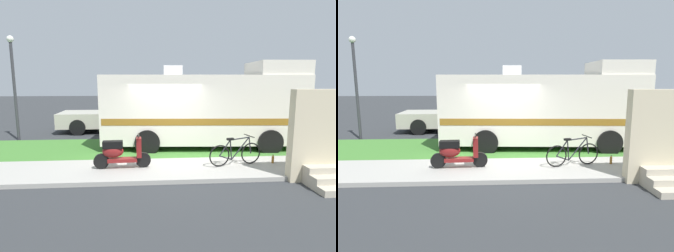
% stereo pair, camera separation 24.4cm
% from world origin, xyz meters
% --- Properties ---
extents(ground_plane, '(80.00, 80.00, 0.00)m').
position_xyz_m(ground_plane, '(0.00, 0.00, 0.00)').
color(ground_plane, '#2D3033').
extents(sidewalk, '(24.00, 2.00, 0.12)m').
position_xyz_m(sidewalk, '(0.00, -1.20, 0.06)').
color(sidewalk, '#9E9B93').
rests_on(sidewalk, ground).
extents(grass_strip, '(24.00, 3.40, 0.08)m').
position_xyz_m(grass_strip, '(0.00, 1.50, 0.04)').
color(grass_strip, '#3D752D').
rests_on(grass_strip, ground).
extents(motorhome_rv, '(7.61, 2.91, 3.32)m').
position_xyz_m(motorhome_rv, '(1.62, 1.74, 1.57)').
color(motorhome_rv, silver).
rests_on(motorhome_rv, ground).
extents(scooter, '(1.63, 0.50, 0.97)m').
position_xyz_m(scooter, '(-1.41, -1.10, 0.58)').
color(scooter, black).
rests_on(scooter, ground).
extents(bicycle, '(1.66, 0.55, 0.88)m').
position_xyz_m(bicycle, '(1.98, -1.09, 0.49)').
color(bicycle, black).
rests_on(bicycle, ground).
extents(pickup_truck_near, '(5.10, 2.33, 1.73)m').
position_xyz_m(pickup_truck_near, '(-1.98, 5.62, 0.93)').
color(pickup_truck_near, '#B7B29E').
rests_on(pickup_truck_near, ground).
extents(porch_steps, '(2.00, 1.26, 2.40)m').
position_xyz_m(porch_steps, '(4.04, -2.29, 0.97)').
color(porch_steps, '#B2A893').
rests_on(porch_steps, ground).
extents(bottle_green, '(0.07, 0.07, 0.26)m').
position_xyz_m(bottle_green, '(3.20, -0.97, 0.23)').
color(bottle_green, brown).
rests_on(bottle_green, ground).
extents(street_lamp_post, '(0.28, 0.28, 4.47)m').
position_xyz_m(street_lamp_post, '(-6.30, 3.60, 2.70)').
color(street_lamp_post, '#333338').
rests_on(street_lamp_post, ground).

